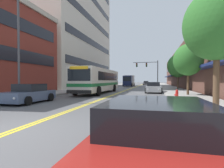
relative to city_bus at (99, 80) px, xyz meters
name	(u,v)px	position (x,y,z in m)	size (l,w,h in m)	color
ground_plane	(135,87)	(2.51, 20.62, -1.69)	(240.00, 240.00, 0.00)	#565659
sidewalk_left	(105,86)	(-4.91, 20.62, -1.60)	(3.82, 106.00, 0.17)	#9E9B96
sidewalk_right	(168,87)	(9.92, 20.62, -1.60)	(3.82, 106.00, 0.17)	#9E9B96
centre_line	(135,87)	(2.51, 20.62, -1.68)	(0.34, 106.00, 0.01)	yellow
office_tower_left	(71,24)	(-13.06, 18.20, 13.75)	(12.08, 30.10, 30.87)	beige
storefront_row_right	(197,68)	(16.06, 20.62, 2.70)	(9.10, 68.00, 8.77)	brown
city_bus	(99,80)	(0.00, 0.00, 0.00)	(2.90, 12.09, 2.97)	silver
car_white_parked_left_near	(110,85)	(-1.91, 13.74, -1.01)	(2.13, 4.63, 1.47)	white
car_slate_blue_parked_left_far	(29,94)	(-1.91, -10.50, -1.07)	(2.16, 4.17, 1.36)	#475675
car_red_parked_right_foreground	(157,146)	(6.89, -18.56, -1.08)	(2.08, 4.41, 1.28)	maroon
car_silver_parked_right_mid	(153,88)	(6.79, 2.01, -1.05)	(2.07, 4.52, 1.38)	#B7B7BC
car_dark_grey_moving_lead	(146,83)	(4.25, 40.40, -1.06)	(2.06, 4.80, 1.36)	#38383D
box_truck	(129,80)	(0.17, 26.45, -0.13)	(2.57, 7.12, 2.96)	#19234C
traffic_signal_mast	(149,68)	(5.72, 20.53, 2.72)	(5.78, 0.38, 6.19)	#47474C
street_lamp_left_near	(22,34)	(-2.46, -10.43, 3.29)	(2.50, 0.28, 8.39)	#47474C
street_tree_right_near	(217,25)	(9.45, -12.91, 2.30)	(2.79, 2.79, 5.37)	brown
street_tree_right_mid	(188,60)	(10.15, -2.55, 1.95)	(2.88, 2.88, 5.06)	brown
street_tree_right_far	(178,66)	(10.64, 8.86, 2.26)	(3.39, 3.39, 5.64)	brown
fire_hydrant	(177,95)	(8.45, -7.98, -1.13)	(0.28, 0.20, 0.77)	red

